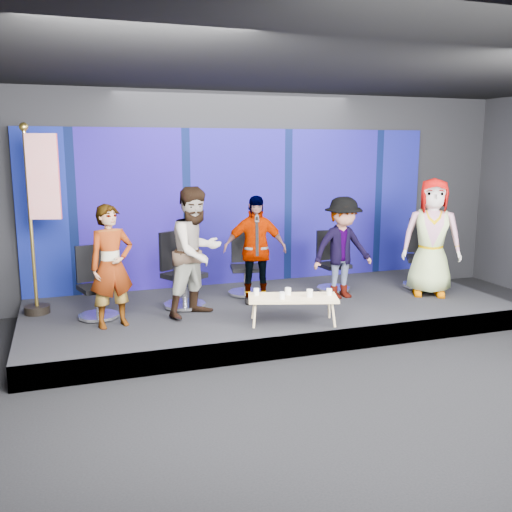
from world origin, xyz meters
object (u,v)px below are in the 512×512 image
object	(u,v)px
chair_d	(332,271)
mug_c	(288,291)
panelist_e	(432,237)
flag_stand	(40,215)
panelist_b	(196,252)
mug_a	(256,292)
mug_b	(282,295)
panelist_c	(255,250)
chair_c	(245,274)
panelist_d	(342,248)
mug_d	(310,293)
chair_b	(182,282)
chair_a	(96,294)
mug_e	(329,292)
coffee_table	(293,299)
chair_e	(423,265)
panelist_a	(112,266)

from	to	relation	value
chair_d	mug_c	bearing A→B (deg)	-139.41
panelist_e	flag_stand	bearing A→B (deg)	-159.07
panelist_b	mug_a	xyz separation A→B (m)	(0.68, -0.53, -0.49)
chair_d	mug_b	size ratio (longest dim) A/B	10.72
panelist_b	panelist_c	xyz separation A→B (m)	(0.98, 0.39, -0.09)
chair_c	panelist_c	bearing A→B (deg)	-79.52
panelist_e	mug_c	bearing A→B (deg)	-138.43
chair_c	panelist_d	bearing A→B (deg)	-15.45
panelist_c	panelist_d	bearing A→B (deg)	3.80
panelist_c	mug_d	xyz separation A→B (m)	(0.34, -1.23, -0.40)
chair_b	mug_c	world-z (taller)	chair_b
mug_b	panelist_d	bearing A→B (deg)	36.32
chair_a	mug_e	bearing A→B (deg)	-37.11
panelist_d	coffee_table	world-z (taller)	panelist_d
chair_a	chair_c	size ratio (longest dim) A/B	0.99
panelist_c	mug_a	world-z (taller)	panelist_c
panelist_c	panelist_e	xyz separation A→B (m)	(2.75, -0.47, 0.11)
coffee_table	mug_d	xyz separation A→B (m)	(0.21, -0.07, 0.08)
panelist_c	mug_a	size ratio (longest dim) A/B	18.18
chair_b	panelist_d	xyz separation A→B (m)	(2.45, -0.29, 0.42)
mug_d	panelist_e	bearing A→B (deg)	17.42
flag_stand	chair_d	bearing A→B (deg)	14.16
mug_d	chair_c	bearing A→B (deg)	100.88
panelist_c	coffee_table	xyz separation A→B (m)	(0.14, -1.16, -0.47)
panelist_b	chair_c	distance (m)	1.44
panelist_d	flag_stand	size ratio (longest dim) A/B	0.60
panelist_c	coffee_table	size ratio (longest dim) A/B	1.27
mug_a	mug_d	world-z (taller)	mug_d
chair_a	flag_stand	distance (m)	1.33
chair_e	mug_a	size ratio (longest dim) A/B	12.81
panelist_b	chair_d	size ratio (longest dim) A/B	1.84
chair_e	mug_c	distance (m)	3.02
panelist_e	chair_e	bearing A→B (deg)	96.53
chair_c	coffee_table	xyz separation A→B (m)	(0.13, -1.66, 0.00)
panelist_c	flag_stand	world-z (taller)	flag_stand
chair_c	coffee_table	world-z (taller)	chair_c
chair_a	coffee_table	bearing A→B (deg)	-39.52
chair_a	chair_b	world-z (taller)	chair_b
chair_d	mug_d	world-z (taller)	chair_d
panelist_c	mug_d	size ratio (longest dim) A/B	16.49
panelist_c	panelist_e	size ratio (longest dim) A/B	0.88
panelist_d	mug_d	size ratio (longest dim) A/B	16.05
coffee_table	mug_d	distance (m)	0.23
panelist_b	panelist_e	xyz separation A→B (m)	(3.73, -0.09, 0.03)
panelist_a	mug_d	world-z (taller)	panelist_a
chair_e	panelist_e	xyz separation A→B (m)	(-0.20, -0.47, 0.54)
mug_c	flag_stand	bearing A→B (deg)	155.24
chair_b	panelist_d	world-z (taller)	panelist_d
chair_e	mug_d	size ratio (longest dim) A/B	11.62
panelist_d	mug_d	world-z (taller)	panelist_d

